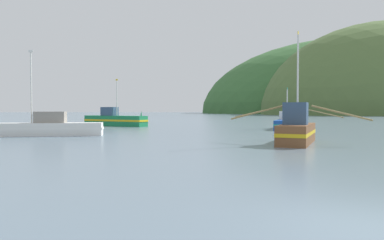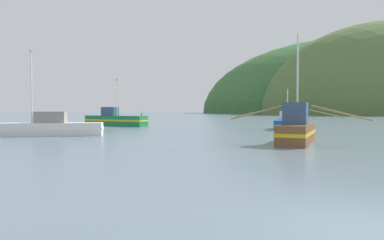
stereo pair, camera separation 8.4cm
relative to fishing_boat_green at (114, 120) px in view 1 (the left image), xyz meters
name	(u,v)px [view 1 (the left image)]	position (x,y,z in m)	size (l,w,h in m)	color
ground_plane	(374,227)	(9.87, -45.50, -0.86)	(600.00, 600.00, 0.00)	slate
hill_far_center	(350,113)	(123.65, 163.20, -0.86)	(180.34, 144.28, 88.78)	#386633
fishing_boat_green	(114,120)	(0.00, 0.00, 0.00)	(9.23, 7.57, 6.47)	#197A47
fishing_boat_blue	(287,123)	(20.98, -10.13, -0.18)	(11.28, 8.19, 4.84)	#19479E
fishing_boat_brown	(297,131)	(15.07, -28.19, 0.01)	(8.18, 6.59, 7.57)	brown
fishing_boat_white	(34,128)	(-4.84, -18.88, -0.17)	(11.98, 2.54, 7.42)	white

